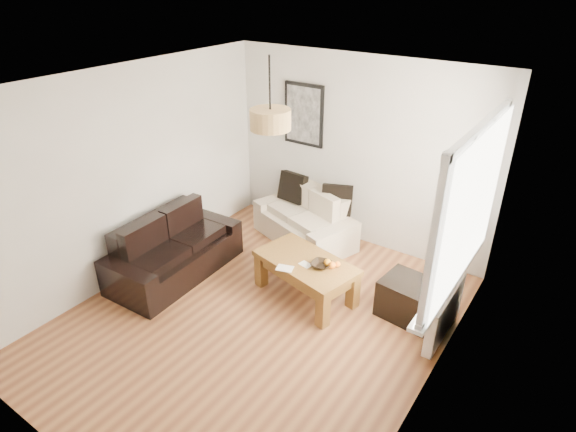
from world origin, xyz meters
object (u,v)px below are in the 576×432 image
Objects in this scene: loveseat_cream at (305,217)px; sofa_leather at (174,248)px; ottoman at (416,302)px; coffee_table at (306,278)px.

loveseat_cream is 1.88m from sofa_leather.
loveseat_cream is at bearing 158.73° from ottoman.
sofa_leather is (-0.90, -1.65, 0.01)m from loveseat_cream.
sofa_leather is at bearing -162.96° from ottoman.
sofa_leather reaches higher than ottoman.
coffee_table is at bearing -73.88° from sofa_leather.
loveseat_cream is 0.84× the size of sofa_leather.
coffee_table is at bearing -164.95° from ottoman.
sofa_leather is 1.44× the size of coffee_table.
coffee_table is (1.63, 0.55, -0.13)m from sofa_leather.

